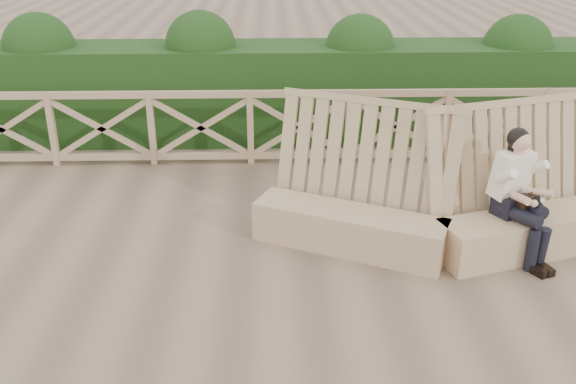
{
  "coord_description": "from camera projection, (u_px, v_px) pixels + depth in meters",
  "views": [
    {
      "loc": [
        -0.39,
        -5.4,
        3.49
      ],
      "look_at": [
        -0.24,
        0.4,
        0.9
      ],
      "focal_mm": 40.0,
      "sensor_mm": 36.0,
      "label": 1
    }
  ],
  "objects": [
    {
      "name": "ground",
      "position": [
        314.0,
        291.0,
        6.36
      ],
      "size": [
        60.0,
        60.0,
        0.0
      ],
      "primitive_type": "plane",
      "color": "brown",
      "rests_on": "ground"
    },
    {
      "name": "bench",
      "position": [
        439.0,
        214.0,
        7.04
      ],
      "size": [
        4.12,
        1.59,
        1.59
      ],
      "rotation": [
        0.0,
        0.0,
        -0.06
      ],
      "color": "#8D7050",
      "rests_on": "ground"
    },
    {
      "name": "woman",
      "position": [
        519.0,
        190.0,
        6.73
      ],
      "size": [
        0.63,
        0.89,
        1.42
      ],
      "rotation": [
        0.0,
        0.0,
        0.52
      ],
      "color": "black",
      "rests_on": "ground"
    },
    {
      "name": "guardrail",
      "position": [
        299.0,
        127.0,
        9.33
      ],
      "size": [
        10.1,
        0.09,
        1.1
      ],
      "color": "#886E4F",
      "rests_on": "ground"
    },
    {
      "name": "hedge",
      "position": [
        296.0,
        92.0,
        10.34
      ],
      "size": [
        12.0,
        1.2,
        1.5
      ],
      "primitive_type": "cube",
      "color": "black",
      "rests_on": "ground"
    }
  ]
}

